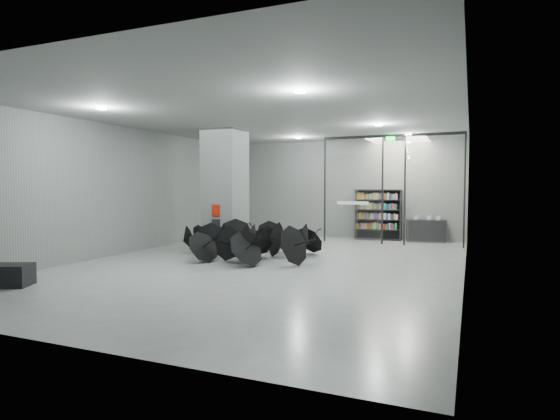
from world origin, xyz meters
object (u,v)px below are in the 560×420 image
at_px(shop_counter, 426,231).
at_px(bookshelf, 378,215).
at_px(column, 225,190).
at_px(umbrella_cluster, 252,247).

bearing_deg(shop_counter, bookshelf, 170.50).
height_order(column, umbrella_cluster, column).
xyz_separation_m(column, umbrella_cluster, (1.60, -1.25, -1.68)).
relative_size(column, umbrella_cluster, 0.79).
distance_m(shop_counter, umbrella_cluster, 7.50).
relative_size(bookshelf, umbrella_cluster, 0.40).
relative_size(shop_counter, umbrella_cluster, 0.28).
height_order(column, shop_counter, column).
bearing_deg(umbrella_cluster, shop_counter, 53.68).
distance_m(bookshelf, umbrella_cluster, 6.58).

